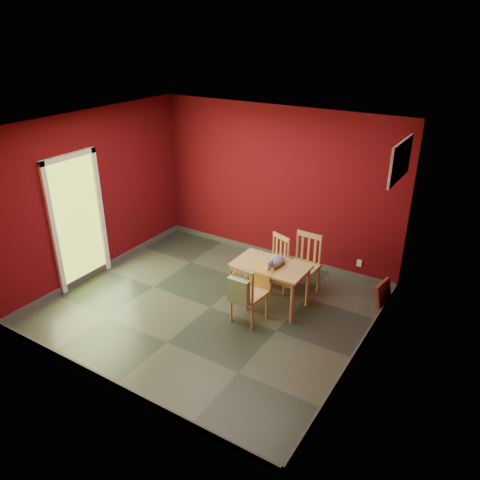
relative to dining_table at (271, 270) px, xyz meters
The scene contains 13 objects.
ground 1.08m from the dining_table, 142.58° to the right, with size 4.50×4.50×0.00m, color #2D342D.
room_shell 1.06m from the dining_table, 142.58° to the right, with size 4.50×4.50×4.50m.
doorway 3.14m from the dining_table, 162.13° to the right, with size 0.06×1.01×2.13m.
window 2.36m from the dining_table, 16.62° to the left, with size 0.05×0.90×0.50m.
outlet_plate 1.71m from the dining_table, 58.50° to the left, with size 0.08×0.01×0.12m, color silver.
dining_table is the anchor object (origin of this frame).
table_runner 0.11m from the dining_table, 90.00° to the right, with size 0.31×0.65×0.33m.
chair_far_left 0.58m from the dining_table, 112.09° to the left, with size 0.52×0.52×0.87m.
chair_far_right 0.64m from the dining_table, 65.17° to the left, with size 0.47×0.47×0.98m.
chair_near 0.57m from the dining_table, 96.79° to the right, with size 0.46×0.46×0.91m.
tote_bag 0.77m from the dining_table, 95.71° to the right, with size 0.31×0.19×0.44m.
cat 0.20m from the dining_table, ahead, with size 0.22×0.42×0.21m, color slate, non-canonical shape.
picture_frame 1.73m from the dining_table, 29.11° to the left, with size 0.19×0.43×0.42m.
Camera 1 is at (3.51, -4.80, 3.91)m, focal length 35.00 mm.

